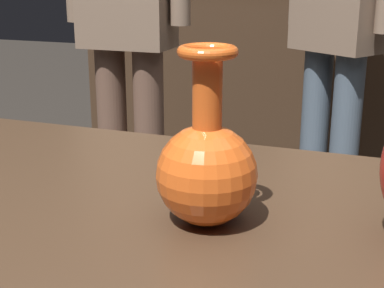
{
  "coord_description": "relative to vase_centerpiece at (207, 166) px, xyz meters",
  "views": [
    {
      "loc": [
        0.27,
        -0.69,
        1.12
      ],
      "look_at": [
        0.03,
        -0.02,
        0.9
      ],
      "focal_mm": 53.33,
      "sensor_mm": 36.0,
      "label": 1
    }
  ],
  "objects": [
    {
      "name": "vase_centerpiece",
      "position": [
        0.0,
        0.0,
        0.0
      ],
      "size": [
        0.13,
        0.13,
        0.23
      ],
      "color": "#E55B1E",
      "rests_on": "display_plinth"
    },
    {
      "name": "visitor_center_back",
      "position": [
        -0.0,
        1.52,
        0.11
      ],
      "size": [
        0.4,
        0.33,
        1.67
      ],
      "rotation": [
        0.0,
        0.0,
        2.56
      ],
      "color": "slate",
      "rests_on": "ground_plane"
    },
    {
      "name": "back_display_shelf",
      "position": [
        -0.05,
        2.24,
        -0.38
      ],
      "size": [
        2.6,
        0.4,
        0.99
      ],
      "color": "#422D1E",
      "rests_on": "ground_plane"
    }
  ]
}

